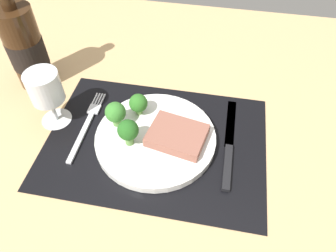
% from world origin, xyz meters
% --- Properties ---
extents(ground_plane, '(1.40, 1.10, 0.03)m').
position_xyz_m(ground_plane, '(0.00, 0.00, -0.01)').
color(ground_plane, tan).
extents(placemat, '(0.43, 0.31, 0.00)m').
position_xyz_m(placemat, '(0.00, 0.00, 0.00)').
color(placemat, black).
rests_on(placemat, ground_plane).
extents(plate, '(0.24, 0.24, 0.02)m').
position_xyz_m(plate, '(0.00, 0.00, 0.01)').
color(plate, white).
rests_on(plate, placemat).
extents(steak, '(0.12, 0.10, 0.02)m').
position_xyz_m(steak, '(0.04, 0.00, 0.03)').
color(steak, '#8C5647').
rests_on(steak, plate).
extents(broccoli_center, '(0.04, 0.04, 0.06)m').
position_xyz_m(broccoli_center, '(-0.04, -0.03, 0.05)').
color(broccoli_center, '#5B8942').
rests_on(broccoli_center, plate).
extents(broccoli_near_steak, '(0.04, 0.04, 0.05)m').
position_xyz_m(broccoli_near_steak, '(-0.08, 0.02, 0.05)').
color(broccoli_near_steak, '#5B8942').
rests_on(broccoli_near_steak, plate).
extents(broccoli_near_fork, '(0.04, 0.04, 0.05)m').
position_xyz_m(broccoli_near_fork, '(-0.05, 0.05, 0.05)').
color(broccoli_near_fork, '#6B994C').
rests_on(broccoli_near_fork, plate).
extents(fork, '(0.02, 0.19, 0.01)m').
position_xyz_m(fork, '(-0.15, 0.01, 0.01)').
color(fork, silver).
rests_on(fork, placemat).
extents(knife, '(0.02, 0.23, 0.01)m').
position_xyz_m(knife, '(0.14, 0.01, 0.01)').
color(knife, black).
rests_on(knife, placemat).
extents(wine_bottle, '(0.08, 0.08, 0.26)m').
position_xyz_m(wine_bottle, '(-0.31, 0.13, 0.09)').
color(wine_bottle, '#331E0F').
rests_on(wine_bottle, ground_plane).
extents(wine_glass, '(0.06, 0.06, 0.12)m').
position_xyz_m(wine_glass, '(-0.22, 0.02, 0.08)').
color(wine_glass, silver).
rests_on(wine_glass, ground_plane).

